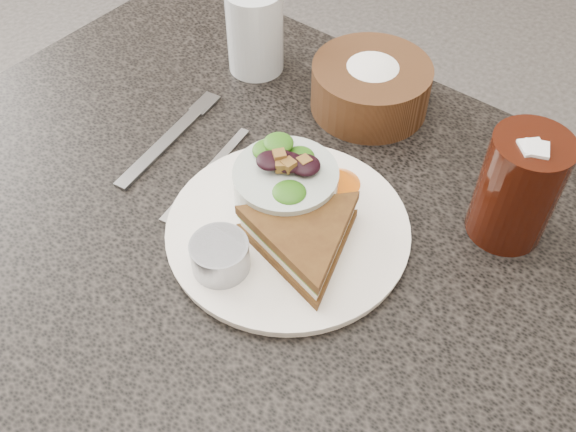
% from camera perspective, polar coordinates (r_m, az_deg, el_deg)
% --- Properties ---
extents(dining_table, '(1.00, 0.70, 0.75)m').
position_cam_1_polar(dining_table, '(1.06, -0.64, -13.88)').
color(dining_table, black).
rests_on(dining_table, floor).
extents(dinner_plate, '(0.27, 0.27, 0.01)m').
position_cam_1_polar(dinner_plate, '(0.73, 0.00, -1.23)').
color(dinner_plate, white).
rests_on(dinner_plate, dining_table).
extents(sandwich, '(0.19, 0.19, 0.04)m').
position_cam_1_polar(sandwich, '(0.69, 1.42, -2.05)').
color(sandwich, '#533716').
rests_on(sandwich, dinner_plate).
extents(salad_bowl, '(0.16, 0.16, 0.07)m').
position_cam_1_polar(salad_bowl, '(0.73, -0.21, 3.11)').
color(salad_bowl, '#A9B9B0').
rests_on(salad_bowl, dinner_plate).
extents(dressing_ramekin, '(0.08, 0.08, 0.04)m').
position_cam_1_polar(dressing_ramekin, '(0.68, -6.07, -3.55)').
color(dressing_ramekin, gray).
rests_on(dressing_ramekin, dinner_plate).
extents(orange_wedge, '(0.06, 0.06, 0.02)m').
position_cam_1_polar(orange_wedge, '(0.77, 4.57, 3.48)').
color(orange_wedge, orange).
rests_on(orange_wedge, dinner_plate).
extents(fork, '(0.04, 0.18, 0.00)m').
position_cam_1_polar(fork, '(0.85, -10.91, 6.38)').
color(fork, gray).
rests_on(fork, dining_table).
extents(knife, '(0.04, 0.18, 0.00)m').
position_cam_1_polar(knife, '(0.81, -7.22, 3.79)').
color(knife, '#A0A0A1').
rests_on(knife, dining_table).
extents(bread_basket, '(0.18, 0.18, 0.09)m').
position_cam_1_polar(bread_basket, '(0.88, 7.42, 11.92)').
color(bread_basket, '#4B2F1B').
rests_on(bread_basket, dining_table).
extents(cola_glass, '(0.09, 0.09, 0.15)m').
position_cam_1_polar(cola_glass, '(0.73, 19.88, 2.66)').
color(cola_glass, black).
rests_on(cola_glass, dining_table).
extents(water_glass, '(0.10, 0.10, 0.12)m').
position_cam_1_polar(water_glass, '(0.94, -2.96, 16.11)').
color(water_glass, silver).
rests_on(water_glass, dining_table).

